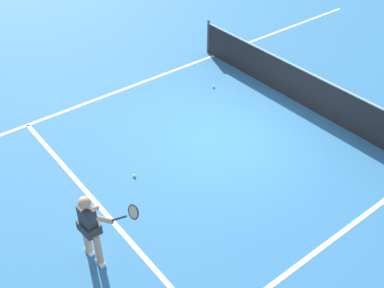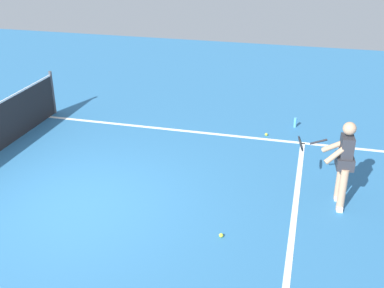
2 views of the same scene
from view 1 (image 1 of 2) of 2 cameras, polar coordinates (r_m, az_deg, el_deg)
ground_plane at (r=11.63m, az=4.62°, el=0.68°), size 26.28×26.28×0.00m
service_line_marking at (r=10.04m, az=-11.49°, el=-7.22°), size 7.33×0.10×0.01m
sideline_left_marking at (r=14.06m, az=-5.49°, el=7.75°), size 0.10×18.21×0.01m
sideline_right_marking at (r=9.97m, az=19.00°, el=-9.30°), size 0.10×18.21×0.01m
court_net at (r=12.99m, az=13.36°, el=6.79°), size 8.01×0.08×1.11m
tennis_player at (r=8.46m, az=-12.26°, el=-9.80°), size 0.74×0.98×1.55m
tennis_ball_near at (r=13.64m, az=2.65°, el=7.03°), size 0.07×0.07×0.07m
tennis_ball_far at (r=10.53m, az=-7.08°, el=-3.89°), size 0.07×0.07×0.07m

